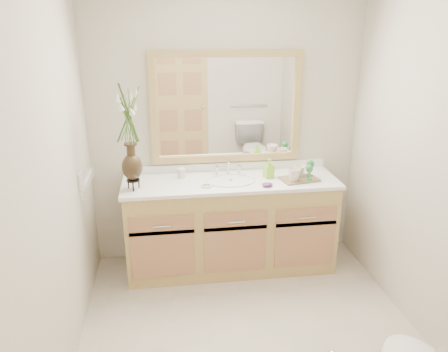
{
  "coord_description": "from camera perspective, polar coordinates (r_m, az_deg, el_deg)",
  "views": [
    {
      "loc": [
        -0.54,
        -2.45,
        2.11
      ],
      "look_at": [
        -0.11,
        0.65,
        1.0
      ],
      "focal_mm": 35.0,
      "sensor_mm": 36.0,
      "label": 1
    }
  ],
  "objects": [
    {
      "name": "floor",
      "position": [
        3.28,
        3.69,
        -20.6
      ],
      "size": [
        2.6,
        2.6,
        0.0
      ],
      "primitive_type": "plane",
      "color": "beige",
      "rests_on": "ground"
    },
    {
      "name": "wall_back",
      "position": [
        3.9,
        0.27,
        5.99
      ],
      "size": [
        2.4,
        0.02,
        2.4
      ],
      "primitive_type": "cube",
      "color": "silver",
      "rests_on": "floor"
    },
    {
      "name": "wall_front",
      "position": [
        1.56,
        14.58,
        -16.79
      ],
      "size": [
        2.4,
        0.02,
        2.4
      ],
      "primitive_type": "cube",
      "color": "silver",
      "rests_on": "floor"
    },
    {
      "name": "wall_left",
      "position": [
        2.7,
        -21.58,
        -1.65
      ],
      "size": [
        0.02,
        2.6,
        2.4
      ],
      "primitive_type": "cube",
      "color": "silver",
      "rests_on": "floor"
    },
    {
      "name": "wall_right",
      "position": [
        3.14,
        26.19,
        0.6
      ],
      "size": [
        0.02,
        2.6,
        2.4
      ],
      "primitive_type": "cube",
      "color": "silver",
      "rests_on": "floor"
    },
    {
      "name": "vanity",
      "position": [
        3.9,
        0.85,
        -6.5
      ],
      "size": [
        1.8,
        0.55,
        0.8
      ],
      "color": "tan",
      "rests_on": "floor"
    },
    {
      "name": "counter",
      "position": [
        3.74,
        0.88,
        -0.77
      ],
      "size": [
        1.84,
        0.57,
        0.03
      ],
      "primitive_type": "cube",
      "color": "white",
      "rests_on": "vanity"
    },
    {
      "name": "sink",
      "position": [
        3.74,
        0.92,
        -1.42
      ],
      "size": [
        0.38,
        0.34,
        0.23
      ],
      "color": "white",
      "rests_on": "counter"
    },
    {
      "name": "mirror",
      "position": [
        3.83,
        0.32,
        8.9
      ],
      "size": [
        1.32,
        0.04,
        0.97
      ],
      "color": "white",
      "rests_on": "wall_back"
    },
    {
      "name": "switch_plate",
      "position": [
        3.47,
        -18.19,
        -0.52
      ],
      "size": [
        0.02,
        0.12,
        0.12
      ],
      "primitive_type": "cube",
      "color": "white",
      "rests_on": "wall_left"
    },
    {
      "name": "flower_vase",
      "position": [
        3.46,
        -12.31,
        6.67
      ],
      "size": [
        0.19,
        0.19,
        0.79
      ],
      "rotation": [
        0.0,
        0.0,
        -0.32
      ],
      "color": "black",
      "rests_on": "counter"
    },
    {
      "name": "tumbler",
      "position": [
        3.8,
        -5.6,
        0.38
      ],
      "size": [
        0.07,
        0.07,
        0.09
      ],
      "primitive_type": "cylinder",
      "color": "silver",
      "rests_on": "counter"
    },
    {
      "name": "soap_dish",
      "position": [
        3.59,
        -2.28,
        -1.22
      ],
      "size": [
        0.1,
        0.1,
        0.03
      ],
      "color": "silver",
      "rests_on": "counter"
    },
    {
      "name": "soap_bottle",
      "position": [
        3.8,
        5.86,
        0.9
      ],
      "size": [
        0.09,
        0.09,
        0.15
      ],
      "primitive_type": "imported",
      "rotation": [
        0.0,
        0.0,
        0.31
      ],
      "color": "#8DDE34",
      "rests_on": "counter"
    },
    {
      "name": "purple_dish",
      "position": [
        3.6,
        5.68,
        -1.12
      ],
      "size": [
        0.11,
        0.1,
        0.03
      ],
      "primitive_type": "ellipsoid",
      "rotation": [
        0.0,
        0.0,
        -0.28
      ],
      "color": "#552268",
      "rests_on": "counter"
    },
    {
      "name": "tray",
      "position": [
        3.79,
        9.82,
        -0.4
      ],
      "size": [
        0.34,
        0.26,
        0.02
      ],
      "primitive_type": "cube",
      "rotation": [
        0.0,
        0.0,
        0.19
      ],
      "color": "brown",
      "rests_on": "counter"
    },
    {
      "name": "mug_left",
      "position": [
        3.72,
        9.12,
        0.25
      ],
      "size": [
        0.12,
        0.12,
        0.11
      ],
      "primitive_type": "imported",
      "rotation": [
        0.0,
        0.0,
        0.12
      ],
      "color": "silver",
      "rests_on": "tray"
    },
    {
      "name": "mug_right",
      "position": [
        3.83,
        9.83,
        0.69
      ],
      "size": [
        0.14,
        0.14,
        0.1
      ],
      "primitive_type": "imported",
      "rotation": [
        0.0,
        0.0,
        0.77
      ],
      "color": "silver",
      "rests_on": "tray"
    },
    {
      "name": "goblet_front",
      "position": [
        3.74,
        11.09,
        0.83
      ],
      "size": [
        0.06,
        0.06,
        0.14
      ],
      "color": "#277738",
      "rests_on": "tray"
    },
    {
      "name": "goblet_back",
      "position": [
        3.84,
        11.21,
        1.4
      ],
      "size": [
        0.06,
        0.06,
        0.14
      ],
      "color": "#277738",
      "rests_on": "tray"
    }
  ]
}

